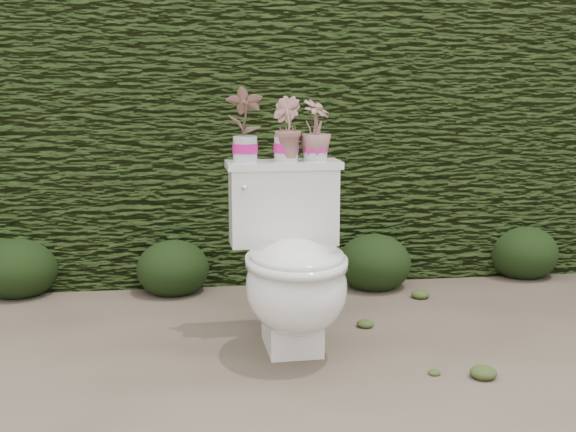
{
  "coord_description": "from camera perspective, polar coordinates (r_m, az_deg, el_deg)",
  "views": [
    {
      "loc": [
        -0.45,
        -2.76,
        1.12
      ],
      "look_at": [
        -0.06,
        0.25,
        0.55
      ],
      "focal_mm": 45.0,
      "sensor_mm": 36.0,
      "label": 1
    }
  ],
  "objects": [
    {
      "name": "liriope_clump_4",
      "position": [
        4.42,
        18.06,
        -2.4
      ],
      "size": [
        0.4,
        0.4,
        0.32
      ],
      "primitive_type": "ellipsoid",
      "color": "black",
      "rests_on": "ground"
    },
    {
      "name": "liriope_clump_3",
      "position": [
        4.0,
        6.83,
        -3.31
      ],
      "size": [
        0.4,
        0.4,
        0.32
      ],
      "primitive_type": "ellipsoid",
      "color": "black",
      "rests_on": "ground"
    },
    {
      "name": "hedge",
      "position": [
        4.4,
        -1.56,
        6.47
      ],
      "size": [
        8.0,
        1.0,
        1.6
      ],
      "primitive_type": "cube",
      "color": "#304416",
      "rests_on": "ground"
    },
    {
      "name": "liriope_clump_1",
      "position": [
        4.1,
        -20.56,
        -3.5
      ],
      "size": [
        0.42,
        0.42,
        0.33
      ],
      "primitive_type": "ellipsoid",
      "color": "black",
      "rests_on": "ground"
    },
    {
      "name": "toilet",
      "position": [
        3.0,
        0.37,
        -4.15
      ],
      "size": [
        0.51,
        0.69,
        0.78
      ],
      "rotation": [
        0.0,
        0.0,
        0.04
      ],
      "color": "white",
      "rests_on": "ground"
    },
    {
      "name": "house_wall",
      "position": [
        8.87,
        -0.66,
        16.37
      ],
      "size": [
        8.0,
        3.5,
        4.0
      ],
      "primitive_type": "cube",
      "color": "silver",
      "rests_on": "ground"
    },
    {
      "name": "potted_plant_center",
      "position": [
        3.14,
        -0.15,
        6.78
      ],
      "size": [
        0.17,
        0.18,
        0.27
      ],
      "primitive_type": "imported",
      "rotation": [
        0.0,
        0.0,
        2.01
      ],
      "color": "#3E7925",
      "rests_on": "toilet"
    },
    {
      "name": "ground",
      "position": [
        3.02,
        1.74,
        -11.19
      ],
      "size": [
        60.0,
        60.0,
        0.0
      ],
      "primitive_type": "plane",
      "color": "#7E6B57",
      "rests_on": "ground"
    },
    {
      "name": "liriope_clump_2",
      "position": [
        3.93,
        -9.09,
        -3.72
      ],
      "size": [
        0.39,
        0.39,
        0.31
      ],
      "primitive_type": "ellipsoid",
      "color": "black",
      "rests_on": "ground"
    },
    {
      "name": "potted_plant_left",
      "position": [
        3.12,
        -3.43,
        7.1
      ],
      "size": [
        0.18,
        0.15,
        0.31
      ],
      "primitive_type": "imported",
      "rotation": [
        0.0,
        0.0,
        2.88
      ],
      "color": "#3E7925",
      "rests_on": "toilet"
    },
    {
      "name": "potted_plant_right",
      "position": [
        3.17,
        2.19,
        6.66
      ],
      "size": [
        0.2,
        0.2,
        0.25
      ],
      "primitive_type": "imported",
      "rotation": [
        0.0,
        0.0,
        0.88
      ],
      "color": "#3E7925",
      "rests_on": "toilet"
    }
  ]
}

